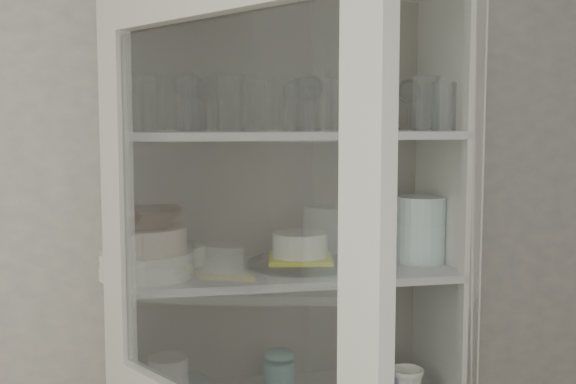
{
  "coord_description": "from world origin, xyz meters",
  "views": [
    {
      "loc": [
        -0.21,
        -0.78,
        1.7
      ],
      "look_at": [
        0.2,
        1.27,
        1.48
      ],
      "focal_mm": 45.0,
      "sensor_mm": 36.0,
      "label": 1
    }
  ],
  "objects_px": {
    "goblet_0": "(188,98)",
    "cream_bowl": "(146,240)",
    "goblet_1": "(294,103)",
    "grey_bowl_stack": "(421,229)",
    "glass_platter": "(300,264)",
    "goblet_3": "(409,102)",
    "plate_stack_front": "(147,264)",
    "plate_stack_back": "(172,254)",
    "mug_white": "(407,384)",
    "teal_jar": "(279,373)",
    "white_canister": "(168,381)",
    "yellow_trivet": "(300,258)",
    "goblet_2": "(310,101)",
    "mug_teal": "(379,371)",
    "white_ramekin": "(300,245)",
    "pantry_cabinet": "(284,364)",
    "terracotta_bowl": "(146,218)"
  },
  "relations": [
    {
      "from": "goblet_1",
      "to": "yellow_trivet",
      "type": "height_order",
      "value": "goblet_1"
    },
    {
      "from": "mug_teal",
      "to": "glass_platter",
      "type": "bearing_deg",
      "value": -148.16
    },
    {
      "from": "white_ramekin",
      "to": "white_canister",
      "type": "distance_m",
      "value": 0.56
    },
    {
      "from": "goblet_1",
      "to": "goblet_3",
      "type": "relative_size",
      "value": 0.95
    },
    {
      "from": "pantry_cabinet",
      "to": "grey_bowl_stack",
      "type": "relative_size",
      "value": 10.5
    },
    {
      "from": "yellow_trivet",
      "to": "mug_white",
      "type": "distance_m",
      "value": 0.49
    },
    {
      "from": "grey_bowl_stack",
      "to": "yellow_trivet",
      "type": "bearing_deg",
      "value": 179.83
    },
    {
      "from": "mug_teal",
      "to": "mug_white",
      "type": "height_order",
      "value": "mug_white"
    },
    {
      "from": "white_ramekin",
      "to": "mug_teal",
      "type": "height_order",
      "value": "white_ramekin"
    },
    {
      "from": "glass_platter",
      "to": "grey_bowl_stack",
      "type": "bearing_deg",
      "value": -0.17
    },
    {
      "from": "pantry_cabinet",
      "to": "grey_bowl_stack",
      "type": "height_order",
      "value": "pantry_cabinet"
    },
    {
      "from": "glass_platter",
      "to": "teal_jar",
      "type": "xyz_separation_m",
      "value": [
        -0.05,
        0.06,
        -0.35
      ]
    },
    {
      "from": "terracotta_bowl",
      "to": "glass_platter",
      "type": "height_order",
      "value": "terracotta_bowl"
    },
    {
      "from": "yellow_trivet",
      "to": "plate_stack_front",
      "type": "bearing_deg",
      "value": -172.97
    },
    {
      "from": "plate_stack_front",
      "to": "cream_bowl",
      "type": "bearing_deg",
      "value": 0.0
    },
    {
      "from": "goblet_2",
      "to": "mug_teal",
      "type": "height_order",
      "value": "goblet_2"
    },
    {
      "from": "glass_platter",
      "to": "goblet_2",
      "type": "bearing_deg",
      "value": 65.82
    },
    {
      "from": "terracotta_bowl",
      "to": "plate_stack_front",
      "type": "bearing_deg",
      "value": 0.0
    },
    {
      "from": "goblet_3",
      "to": "cream_bowl",
      "type": "bearing_deg",
      "value": -168.02
    },
    {
      "from": "goblet_2",
      "to": "white_canister",
      "type": "height_order",
      "value": "goblet_2"
    },
    {
      "from": "white_canister",
      "to": "teal_jar",
      "type": "bearing_deg",
      "value": 5.43
    },
    {
      "from": "goblet_1",
      "to": "plate_stack_back",
      "type": "height_order",
      "value": "goblet_1"
    },
    {
      "from": "glass_platter",
      "to": "goblet_3",
      "type": "bearing_deg",
      "value": 17.61
    },
    {
      "from": "terracotta_bowl",
      "to": "mug_white",
      "type": "distance_m",
      "value": 0.91
    },
    {
      "from": "teal_jar",
      "to": "goblet_2",
      "type": "bearing_deg",
      "value": 33.15
    },
    {
      "from": "goblet_2",
      "to": "mug_white",
      "type": "height_order",
      "value": "goblet_2"
    },
    {
      "from": "goblet_1",
      "to": "grey_bowl_stack",
      "type": "distance_m",
      "value": 0.54
    },
    {
      "from": "plate_stack_front",
      "to": "yellow_trivet",
      "type": "height_order",
      "value": "plate_stack_front"
    },
    {
      "from": "terracotta_bowl",
      "to": "yellow_trivet",
      "type": "xyz_separation_m",
      "value": [
        0.44,
        0.05,
        -0.14
      ]
    },
    {
      "from": "terracotta_bowl",
      "to": "mug_teal",
      "type": "height_order",
      "value": "terracotta_bowl"
    },
    {
      "from": "pantry_cabinet",
      "to": "plate_stack_front",
      "type": "xyz_separation_m",
      "value": [
        -0.41,
        -0.13,
        0.36
      ]
    },
    {
      "from": "goblet_0",
      "to": "mug_white",
      "type": "xyz_separation_m",
      "value": [
        0.62,
        -0.17,
        -0.85
      ]
    },
    {
      "from": "glass_platter",
      "to": "mug_white",
      "type": "xyz_separation_m",
      "value": [
        0.31,
        -0.08,
        -0.36
      ]
    },
    {
      "from": "glass_platter",
      "to": "teal_jar",
      "type": "height_order",
      "value": "glass_platter"
    },
    {
      "from": "goblet_3",
      "to": "plate_stack_back",
      "type": "bearing_deg",
      "value": 179.46
    },
    {
      "from": "goblet_3",
      "to": "white_canister",
      "type": "xyz_separation_m",
      "value": [
        -0.76,
        -0.09,
        -0.82
      ]
    },
    {
      "from": "goblet_0",
      "to": "plate_stack_back",
      "type": "xyz_separation_m",
      "value": [
        -0.05,
        0.03,
        -0.47
      ]
    },
    {
      "from": "plate_stack_front",
      "to": "goblet_3",
      "type": "bearing_deg",
      "value": 11.98
    },
    {
      "from": "pantry_cabinet",
      "to": "yellow_trivet",
      "type": "height_order",
      "value": "pantry_cabinet"
    },
    {
      "from": "grey_bowl_stack",
      "to": "teal_jar",
      "type": "relative_size",
      "value": 1.74
    },
    {
      "from": "glass_platter",
      "to": "teal_jar",
      "type": "distance_m",
      "value": 0.36
    },
    {
      "from": "goblet_0",
      "to": "cream_bowl",
      "type": "bearing_deg",
      "value": -131.24
    },
    {
      "from": "plate_stack_back",
      "to": "mug_white",
      "type": "height_order",
      "value": "plate_stack_back"
    },
    {
      "from": "mug_white",
      "to": "goblet_3",
      "type": "bearing_deg",
      "value": 74.91
    },
    {
      "from": "pantry_cabinet",
      "to": "glass_platter",
      "type": "distance_m",
      "value": 0.34
    },
    {
      "from": "cream_bowl",
      "to": "goblet_2",
      "type": "bearing_deg",
      "value": 20.32
    },
    {
      "from": "goblet_2",
      "to": "teal_jar",
      "type": "relative_size",
      "value": 1.57
    },
    {
      "from": "goblet_1",
      "to": "glass_platter",
      "type": "bearing_deg",
      "value": -92.23
    },
    {
      "from": "goblet_2",
      "to": "glass_platter",
      "type": "relative_size",
      "value": 0.58
    },
    {
      "from": "glass_platter",
      "to": "pantry_cabinet",
      "type": "bearing_deg",
      "value": 115.18
    }
  ]
}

